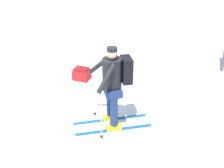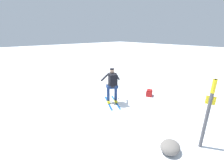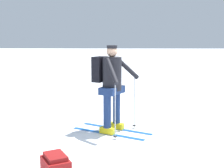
# 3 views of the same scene
# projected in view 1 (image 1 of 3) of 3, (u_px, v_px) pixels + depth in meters

# --- Properties ---
(ground_plane) EXTENTS (80.00, 80.00, 0.00)m
(ground_plane) POSITION_uv_depth(u_px,v_px,m) (71.00, 123.00, 6.60)
(ground_plane) COLOR white
(skier) EXTENTS (1.19, 1.63, 1.73)m
(skier) POSITION_uv_depth(u_px,v_px,m) (114.00, 82.00, 6.06)
(skier) COLOR #144C9E
(skier) RESTS_ON ground_plane
(dropped_backpack) EXTENTS (0.53, 0.48, 0.34)m
(dropped_backpack) POSITION_uv_depth(u_px,v_px,m) (82.00, 74.00, 8.28)
(dropped_backpack) COLOR maroon
(dropped_backpack) RESTS_ON ground_plane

